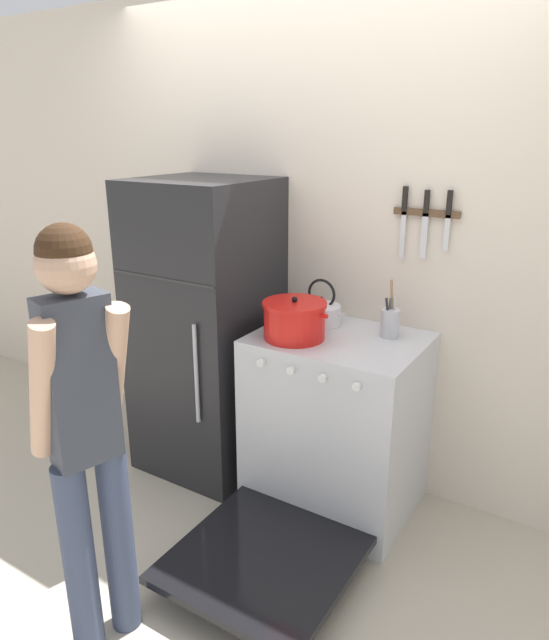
# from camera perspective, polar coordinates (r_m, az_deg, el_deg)

# --- Properties ---
(ground_plane) EXTENTS (14.00, 14.00, 0.00)m
(ground_plane) POSITION_cam_1_polar(r_m,az_deg,el_deg) (3.49, 3.68, -13.36)
(ground_plane) COLOR #B2A893
(wall_back) EXTENTS (10.00, 0.06, 2.55)m
(wall_back) POSITION_cam_1_polar(r_m,az_deg,el_deg) (3.05, 4.45, 7.74)
(wall_back) COLOR beige
(wall_back) RESTS_ON ground_plane
(refrigerator) EXTENTS (0.66, 0.67, 1.61)m
(refrigerator) POSITION_cam_1_polar(r_m,az_deg,el_deg) (3.14, -6.86, -0.88)
(refrigerator) COLOR black
(refrigerator) RESTS_ON ground_plane
(stove_range) EXTENTS (0.79, 1.35, 0.91)m
(stove_range) POSITION_cam_1_polar(r_m,az_deg,el_deg) (2.88, 5.85, -10.51)
(stove_range) COLOR silver
(stove_range) RESTS_ON ground_plane
(dutch_oven_pot) EXTENTS (0.34, 0.30, 0.20)m
(dutch_oven_pot) POSITION_cam_1_polar(r_m,az_deg,el_deg) (2.66, 2.00, 0.01)
(dutch_oven_pot) COLOR red
(dutch_oven_pot) RESTS_ON stove_range
(tea_kettle) EXTENTS (0.25, 0.20, 0.23)m
(tea_kettle) POSITION_cam_1_polar(r_m,az_deg,el_deg) (2.87, 4.72, 0.88)
(tea_kettle) COLOR silver
(tea_kettle) RESTS_ON stove_range
(utensil_jar) EXTENTS (0.09, 0.09, 0.28)m
(utensil_jar) POSITION_cam_1_polar(r_m,az_deg,el_deg) (2.74, 11.47, -0.21)
(utensil_jar) COLOR #B7BABF
(utensil_jar) RESTS_ON stove_range
(person) EXTENTS (0.31, 0.37, 1.58)m
(person) POSITION_cam_1_polar(r_m,az_deg,el_deg) (2.05, -18.46, -9.94)
(person) COLOR #38425B
(person) RESTS_ON ground_plane
(wall_knife_strip) EXTENTS (0.31, 0.03, 0.34)m
(wall_knife_strip) POSITION_cam_1_polar(r_m,az_deg,el_deg) (2.76, 14.88, 10.36)
(wall_knife_strip) COLOR brown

